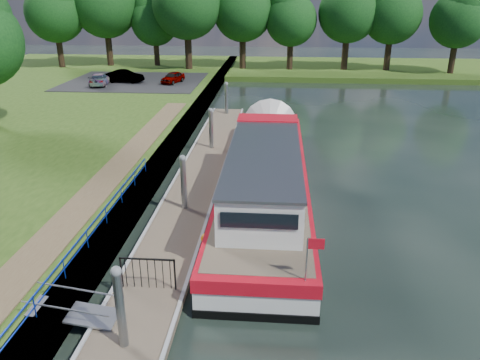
# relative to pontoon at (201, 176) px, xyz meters

# --- Properties ---
(ground) EXTENTS (160.00, 160.00, 0.00)m
(ground) POSITION_rel_pontoon_xyz_m (0.00, -13.00, -0.18)
(ground) COLOR black
(ground) RESTS_ON ground
(bank_edge) EXTENTS (1.10, 90.00, 0.78)m
(bank_edge) POSITION_rel_pontoon_xyz_m (-2.55, 2.00, 0.20)
(bank_edge) COLOR #473D2D
(bank_edge) RESTS_ON ground
(far_bank) EXTENTS (60.00, 18.00, 0.60)m
(far_bank) POSITION_rel_pontoon_xyz_m (12.00, 39.00, 0.12)
(far_bank) COLOR #2E4C15
(far_bank) RESTS_ON ground
(footpath) EXTENTS (1.60, 40.00, 0.05)m
(footpath) POSITION_rel_pontoon_xyz_m (-4.40, -5.00, 0.62)
(footpath) COLOR brown
(footpath) RESTS_ON riverbank
(carpark) EXTENTS (14.00, 12.00, 0.06)m
(carpark) POSITION_rel_pontoon_xyz_m (-11.00, 25.00, 0.62)
(carpark) COLOR black
(carpark) RESTS_ON riverbank
(blue_fence) EXTENTS (0.04, 18.04, 0.72)m
(blue_fence) POSITION_rel_pontoon_xyz_m (-2.75, -10.00, 1.13)
(blue_fence) COLOR #0C2DBF
(blue_fence) RESTS_ON riverbank
(pontoon) EXTENTS (2.50, 30.00, 0.56)m
(pontoon) POSITION_rel_pontoon_xyz_m (0.00, 0.00, 0.00)
(pontoon) COLOR brown
(pontoon) RESTS_ON ground
(mooring_piles) EXTENTS (0.30, 27.30, 3.55)m
(mooring_piles) POSITION_rel_pontoon_xyz_m (0.00, 0.00, 1.10)
(mooring_piles) COLOR gray
(mooring_piles) RESTS_ON ground
(gangway) EXTENTS (2.58, 1.00, 0.92)m
(gangway) POSITION_rel_pontoon_xyz_m (-1.85, -12.50, 0.44)
(gangway) COLOR #A5A8AD
(gangway) RESTS_ON ground
(gate_panel) EXTENTS (1.85, 0.05, 1.15)m
(gate_panel) POSITION_rel_pontoon_xyz_m (-0.00, -10.80, 0.97)
(gate_panel) COLOR black
(gate_panel) RESTS_ON ground
(barge) EXTENTS (4.36, 21.15, 4.78)m
(barge) POSITION_rel_pontoon_xyz_m (3.60, -1.33, 0.90)
(barge) COLOR black
(barge) RESTS_ON ground
(horizon_trees) EXTENTS (54.38, 10.03, 12.87)m
(horizon_trees) POSITION_rel_pontoon_xyz_m (-1.61, 35.68, 7.76)
(horizon_trees) COLOR #332316
(horizon_trees) RESTS_ON ground
(car_a) EXTENTS (2.24, 3.56, 1.13)m
(car_a) POSITION_rel_pontoon_xyz_m (-6.74, 24.32, 1.22)
(car_a) COLOR #999999
(car_a) RESTS_ON carpark
(car_b) EXTENTS (3.95, 1.68, 1.27)m
(car_b) POSITION_rel_pontoon_xyz_m (-11.79, 24.21, 1.29)
(car_b) COLOR #999999
(car_b) RESTS_ON carpark
(car_c) EXTENTS (2.34, 4.27, 1.17)m
(car_c) POSITION_rel_pontoon_xyz_m (-13.82, 22.47, 1.24)
(car_c) COLOR #999999
(car_c) RESTS_ON carpark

